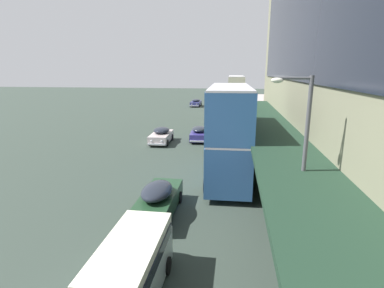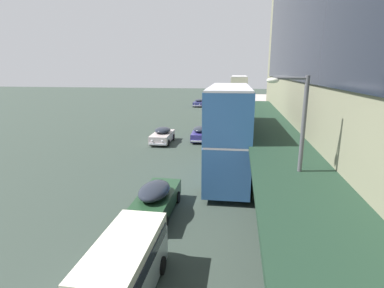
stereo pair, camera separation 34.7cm
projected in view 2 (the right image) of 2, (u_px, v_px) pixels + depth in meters
name	position (u px, v px, depth m)	size (l,w,h in m)	color
transit_bus_kerbside_front	(228.00, 130.00, 19.75)	(2.96, 9.43, 6.16)	#305D9A
transit_bus_kerbside_rear	(239.00, 93.00, 51.44)	(2.89, 10.90, 6.20)	beige
transit_bus_kerbside_far	(237.00, 122.00, 31.66)	(2.83, 10.20, 3.16)	#528A60
sedan_second_mid	(156.00, 199.00, 15.10)	(1.84, 4.87, 1.69)	#1C3B22
sedan_second_near	(162.00, 135.00, 30.21)	(1.98, 4.38, 1.55)	beige
sedan_trailing_near	(200.00, 133.00, 31.29)	(1.89, 4.61, 1.47)	navy
sedan_lead_mid	(199.00, 103.00, 60.69)	(2.04, 4.59, 1.48)	navy
vw_van	(126.00, 264.00, 9.61)	(1.92, 4.56, 1.96)	#B4C3C4
pedestrian_at_kerb	(306.00, 249.00, 10.26)	(0.61, 0.33, 1.86)	black
street_lamp	(296.00, 153.00, 11.27)	(1.50, 0.28, 6.82)	#4C4C51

